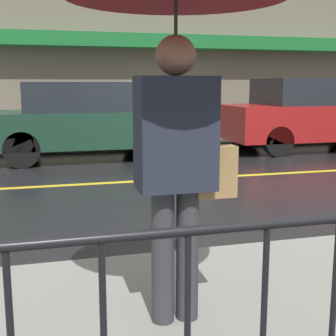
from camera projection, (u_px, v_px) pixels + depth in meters
ground_plane at (204, 178)px, 7.61m from camera, size 80.00×80.00×0.00m
sidewalk_far at (145, 142)px, 11.81m from camera, size 28.00×2.04×0.12m
lane_marking at (204, 178)px, 7.61m from camera, size 25.20×0.12×0.01m
building_storefront at (135, 40)px, 12.43m from camera, size 28.00×0.85×5.33m
pedestrian at (177, 19)px, 2.51m from camera, size 1.20×1.20×2.11m
car_dark_green at (83, 120)px, 9.41m from camera, size 3.92×1.74×1.54m
car_red at (312, 114)px, 10.75m from camera, size 4.22×1.75×1.62m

